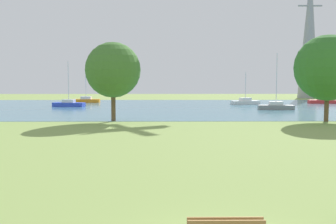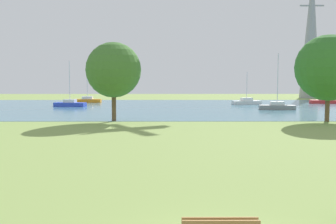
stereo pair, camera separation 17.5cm
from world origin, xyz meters
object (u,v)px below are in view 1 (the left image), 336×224
at_px(electricity_pylon, 309,32).
at_px(sailboat_orange, 86,100).
at_px(sailboat_white, 245,102).
at_px(sailboat_red, 323,101).
at_px(sailboat_blue, 69,104).
at_px(tree_mid_shore, 113,70).
at_px(tree_east_near, 328,68).
at_px(sailboat_gray, 276,106).

bearing_deg(electricity_pylon, sailboat_orange, -160.03).
bearing_deg(sailboat_white, sailboat_orange, 168.89).
relative_size(sailboat_red, sailboat_blue, 0.96).
bearing_deg(sailboat_red, tree_mid_shore, -139.21).
bearing_deg(sailboat_red, tree_east_near, -111.45).
bearing_deg(tree_mid_shore, sailboat_gray, 35.58).
xyz_separation_m(tree_mid_shore, tree_east_near, (21.15, -0.58, 0.20)).
relative_size(sailboat_blue, tree_mid_shore, 0.88).
xyz_separation_m(sailboat_orange, sailboat_red, (41.14, -3.13, 0.01)).
bearing_deg(sailboat_gray, electricity_pylon, 63.55).
bearing_deg(sailboat_orange, sailboat_white, -11.11).
bearing_deg(sailboat_red, electricity_pylon, 77.00).
relative_size(sailboat_gray, tree_east_near, 0.90).
bearing_deg(sailboat_orange, tree_east_near, -46.55).
height_order(sailboat_orange, tree_mid_shore, tree_mid_shore).
relative_size(sailboat_gray, sailboat_red, 1.16).
height_order(sailboat_gray, tree_east_near, tree_east_near).
bearing_deg(tree_east_near, electricity_pylon, 71.91).
distance_m(tree_east_near, electricity_pylon, 51.54).
bearing_deg(tree_east_near, sailboat_orange, 133.45).
bearing_deg(sailboat_white, sailboat_blue, -170.21).
distance_m(tree_mid_shore, electricity_pylon, 60.97).
bearing_deg(sailboat_gray, sailboat_white, 100.07).
bearing_deg(tree_east_near, sailboat_white, 95.68).
bearing_deg(tree_mid_shore, sailboat_red, 40.79).
bearing_deg(sailboat_gray, sailboat_blue, 168.34).
relative_size(sailboat_red, tree_east_near, 0.78).
xyz_separation_m(sailboat_white, electricity_pylon, (18.36, 21.97, 13.98)).
distance_m(sailboat_gray, tree_east_near, 16.00).
bearing_deg(tree_east_near, sailboat_red, 68.55).
distance_m(sailboat_white, electricity_pylon, 31.86).
height_order(sailboat_gray, sailboat_red, sailboat_gray).
relative_size(sailboat_gray, electricity_pylon, 0.27).
distance_m(sailboat_gray, sailboat_red, 17.77).
xyz_separation_m(sailboat_gray, sailboat_white, (-1.95, 11.01, -0.03)).
relative_size(sailboat_orange, tree_mid_shore, 0.79).
height_order(sailboat_white, sailboat_orange, sailboat_orange).
bearing_deg(tree_mid_shore, electricity_pylon, 52.24).
height_order(tree_mid_shore, electricity_pylon, electricity_pylon).
bearing_deg(sailboat_gray, sailboat_orange, 150.79).
bearing_deg(sailboat_orange, sailboat_red, -4.35).
bearing_deg(sailboat_blue, sailboat_red, 9.60).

